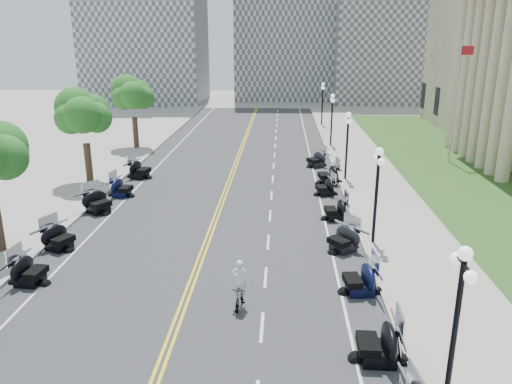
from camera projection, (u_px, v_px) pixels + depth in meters
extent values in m
plane|color=gray|center=(194.00, 276.00, 22.37)|extent=(160.00, 160.00, 0.00)
cube|color=#333335|center=(221.00, 204.00, 31.90)|extent=(16.00, 90.00, 0.01)
cube|color=yellow|center=(219.00, 204.00, 31.90)|extent=(0.12, 90.00, 0.00)
cube|color=yellow|center=(223.00, 204.00, 31.89)|extent=(0.12, 90.00, 0.00)
cube|color=white|center=(321.00, 206.00, 31.58)|extent=(0.12, 90.00, 0.00)
cube|color=white|center=(122.00, 202.00, 32.21)|extent=(0.12, 90.00, 0.00)
cube|color=white|center=(262.00, 327.00, 18.39)|extent=(0.12, 2.00, 0.00)
cube|color=white|center=(266.00, 277.00, 22.21)|extent=(0.12, 2.00, 0.00)
cube|color=white|center=(268.00, 242.00, 26.02)|extent=(0.12, 2.00, 0.00)
cube|color=white|center=(270.00, 216.00, 29.83)|extent=(0.12, 2.00, 0.00)
cube|color=white|center=(272.00, 195.00, 33.65)|extent=(0.12, 2.00, 0.00)
cube|color=white|center=(273.00, 179.00, 37.46)|extent=(0.12, 2.00, 0.00)
cube|color=white|center=(274.00, 166.00, 41.27)|extent=(0.12, 2.00, 0.00)
cube|color=white|center=(274.00, 155.00, 45.09)|extent=(0.12, 2.00, 0.00)
cube|color=white|center=(275.00, 146.00, 48.90)|extent=(0.12, 2.00, 0.00)
cube|color=white|center=(276.00, 138.00, 52.71)|extent=(0.12, 2.00, 0.00)
cube|color=white|center=(276.00, 131.00, 56.53)|extent=(0.12, 2.00, 0.00)
cube|color=white|center=(277.00, 125.00, 60.34)|extent=(0.12, 2.00, 0.00)
cube|color=white|center=(277.00, 120.00, 64.15)|extent=(0.12, 2.00, 0.00)
cube|color=white|center=(277.00, 115.00, 67.96)|extent=(0.12, 2.00, 0.00)
cube|color=white|center=(278.00, 111.00, 71.78)|extent=(0.12, 2.00, 0.00)
cube|color=#9E9991|center=(387.00, 206.00, 31.36)|extent=(5.00, 90.00, 0.15)
cube|color=#9E9991|center=(60.00, 200.00, 32.40)|extent=(5.00, 90.00, 0.15)
cube|color=#356023|center=(457.00, 174.00, 38.65)|extent=(9.00, 60.00, 0.10)
cube|color=gray|center=(145.00, 18.00, 78.49)|extent=(18.00, 14.00, 26.00)
cube|color=gray|center=(285.00, 7.00, 82.53)|extent=(16.00, 12.00, 30.00)
cube|color=gray|center=(397.00, 32.00, 79.97)|extent=(20.00, 14.00, 22.00)
imported|color=#A51414|center=(240.00, 296.00, 19.63)|extent=(0.64, 1.67, 0.98)
imported|color=white|center=(239.00, 265.00, 19.24)|extent=(0.61, 0.40, 1.68)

